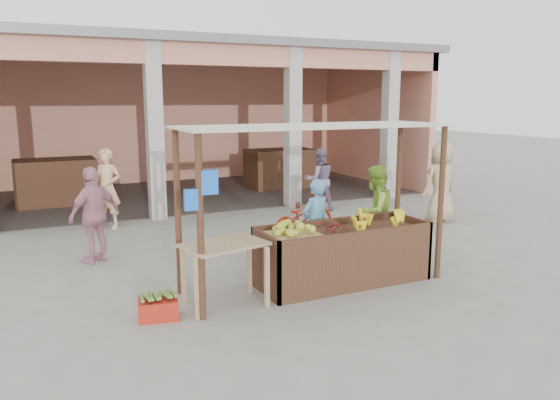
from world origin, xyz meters
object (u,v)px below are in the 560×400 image
side_table (224,253)px  red_crate (158,309)px  motorcycle (304,217)px  fruit_stall (343,257)px  vendor_green (375,210)px  vendor_blue (316,221)px

side_table → red_crate: size_ratio=2.45×
side_table → motorcycle: 3.72m
fruit_stall → side_table: size_ratio=2.17×
red_crate → side_table: bearing=15.6°
fruit_stall → vendor_green: bearing=36.7°
vendor_green → motorcycle: vendor_green is taller
fruit_stall → side_table: 1.96m
side_table → vendor_green: (3.12, 1.00, 0.13)m
side_table → red_crate: side_table is taller
vendor_blue → vendor_green: size_ratio=0.92×
fruit_stall → vendor_blue: vendor_blue is taller
red_crate → motorcycle: 4.45m
side_table → motorcycle: (2.60, 2.64, -0.28)m
vendor_green → fruit_stall: bearing=16.2°
vendor_blue → vendor_green: vendor_green is taller
red_crate → vendor_green: size_ratio=0.29×
fruit_stall → vendor_green: size_ratio=1.52×
vendor_blue → motorcycle: 1.88m
vendor_blue → side_table: bearing=11.2°
fruit_stall → vendor_green: 1.56m
vendor_blue → vendor_green: 1.22m
red_crate → motorcycle: bearing=49.0°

